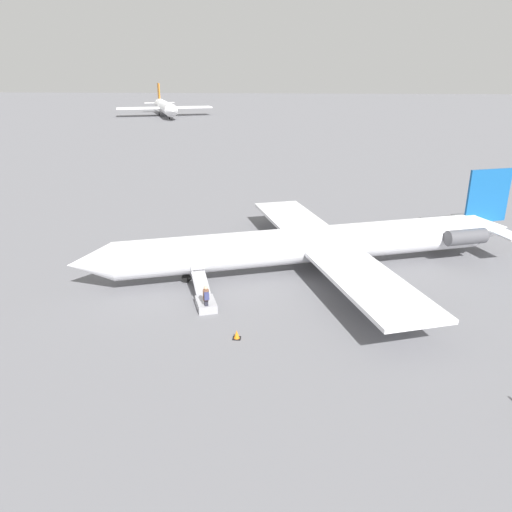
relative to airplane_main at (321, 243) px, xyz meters
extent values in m
plane|color=slate|center=(0.90, 0.32, -1.97)|extent=(600.00, 600.00, 0.00)
cylinder|color=silver|center=(0.90, 0.32, -0.02)|extent=(25.86, 11.23, 2.52)
cone|color=silver|center=(14.72, 5.21, -0.02)|extent=(3.43, 3.25, 2.47)
cone|color=silver|center=(-13.15, -4.66, -0.02)|extent=(3.91, 3.42, 2.47)
cube|color=#145193|center=(-12.54, -4.44, 2.62)|extent=(3.39, 1.37, 4.02)
cube|color=silver|center=(-12.87, -4.56, 0.23)|extent=(3.77, 7.14, 0.13)
cube|color=silver|center=(-2.63, 6.32, -0.21)|extent=(7.52, 11.85, 0.25)
cube|color=silver|center=(1.93, -6.57, -0.21)|extent=(7.52, 11.85, 0.25)
cylinder|color=#4C4C51|center=(-10.50, -1.84, 0.17)|extent=(3.22, 2.07, 1.13)
cylinder|color=#4C4C51|center=(-9.32, -5.17, 0.17)|extent=(3.22, 2.07, 1.13)
cylinder|color=black|center=(9.03, 3.20, -1.66)|extent=(0.64, 0.35, 0.62)
cylinder|color=#4C4C51|center=(9.03, 3.20, -1.25)|extent=(0.11, 0.11, 0.19)
cylinder|color=black|center=(-1.98, 0.50, -1.66)|extent=(0.64, 0.35, 0.62)
cylinder|color=#4C4C51|center=(-1.98, 0.50, -1.25)|extent=(0.11, 0.11, 0.19)
cylinder|color=black|center=(-1.22, -1.63, -1.66)|extent=(0.64, 0.35, 0.62)
cylinder|color=#4C4C51|center=(-1.22, -1.63, -1.25)|extent=(0.11, 0.11, 0.19)
cylinder|color=white|center=(43.95, -125.26, 0.85)|extent=(14.48, 30.00, 3.64)
cone|color=white|center=(37.69, -109.04, 0.85)|extent=(4.78, 5.03, 3.57)
cone|color=white|center=(50.34, -141.82, 0.85)|extent=(5.04, 5.71, 3.57)
cube|color=orange|center=(50.00, -140.93, 4.68)|extent=(2.11, 4.86, 5.83)
cube|color=white|center=(50.19, -141.41, 1.22)|extent=(10.31, 5.72, 0.18)
cube|color=white|center=(36.78, -129.68, 0.58)|extent=(14.15, 10.09, 0.36)
cube|color=white|center=(52.23, -123.71, 0.58)|extent=(14.15, 10.09, 0.36)
cylinder|color=black|center=(40.35, -115.94, -1.52)|extent=(0.54, 0.92, 0.90)
cylinder|color=#2D2D33|center=(40.35, -115.94, -0.93)|extent=(0.16, 0.16, 0.28)
cylinder|color=black|center=(43.53, -128.72, -1.52)|extent=(0.54, 0.92, 0.90)
cylinder|color=#2D2D33|center=(43.53, -128.72, -0.93)|extent=(0.16, 0.16, 0.28)
cylinder|color=black|center=(46.59, -127.54, -1.52)|extent=(0.54, 0.92, 0.90)
cylinder|color=#2D2D33|center=(46.59, -127.54, -0.93)|extent=(0.16, 0.16, 0.28)
cube|color=#99999E|center=(7.00, 6.94, -1.72)|extent=(1.64, 2.06, 0.50)
cube|color=#99999E|center=(7.67, 5.06, -1.15)|extent=(1.59, 2.41, 0.75)
cube|color=#99999E|center=(8.09, 5.21, -0.65)|extent=(0.80, 2.11, 0.69)
cube|color=#23232D|center=(6.86, 7.56, -1.54)|extent=(0.28, 0.33, 0.85)
cylinder|color=brown|center=(6.86, 7.56, -0.79)|extent=(0.36, 0.36, 0.65)
sphere|color=tan|center=(6.86, 7.56, -0.35)|extent=(0.24, 0.24, 0.24)
cube|color=navy|center=(6.77, 7.82, -0.76)|extent=(0.32, 0.26, 0.44)
cube|color=black|center=(4.73, 10.38, -1.95)|extent=(0.43, 0.43, 0.03)
cone|color=orange|center=(4.73, 10.38, -1.73)|extent=(0.33, 0.33, 0.48)
camera|label=1|loc=(1.68, 33.59, 11.42)|focal=35.00mm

